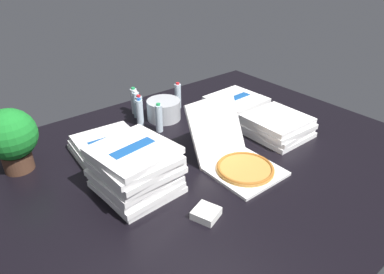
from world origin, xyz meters
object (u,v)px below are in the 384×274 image
open_pizza_box (237,158)px  water_bottle_0 (140,113)px  pizza_stack_right_near (278,126)px  water_bottle_5 (140,109)px  napkin_pile (206,213)px  pizza_stack_left_mid (107,146)px  potted_plant (11,137)px  pizza_stack_left_near (136,170)px  pizza_stack_right_far (235,105)px  water_bottle_1 (136,105)px  water_bottle_2 (178,96)px  ice_bucket (164,110)px  water_bottle_3 (134,101)px  water_bottle_4 (159,118)px

open_pizza_box → water_bottle_0: 0.94m
pizza_stack_right_near → water_bottle_5: 1.11m
pizza_stack_right_near → water_bottle_0: water_bottle_0 is taller
pizza_stack_right_near → napkin_pile: bearing=-161.1°
pizza_stack_left_mid → potted_plant: size_ratio=1.10×
water_bottle_0 → pizza_stack_left_near: bearing=-122.7°
pizza_stack_right_far → water_bottle_0: 0.83m
water_bottle_1 → water_bottle_2: (0.38, -0.07, 0.00)m
napkin_pile → ice_bucket: bearing=65.8°
pizza_stack_left_mid → water_bottle_2: size_ratio=1.97×
pizza_stack_right_far → pizza_stack_left_near: bearing=-161.6°
pizza_stack_right_near → water_bottle_3: size_ratio=1.86×
water_bottle_3 → potted_plant: bearing=-165.5°
pizza_stack_left_mid → water_bottle_0: (0.41, 0.22, 0.06)m
pizza_stack_left_mid → water_bottle_4: (0.47, 0.04, 0.06)m
water_bottle_1 → water_bottle_5: size_ratio=1.00×
water_bottle_0 → napkin_pile: size_ratio=1.82×
water_bottle_1 → water_bottle_2: bearing=-9.6°
pizza_stack_left_near → water_bottle_5: pizza_stack_left_near is taller
ice_bucket → napkin_pile: bearing=-114.2°
water_bottle_0 → water_bottle_4: bearing=-70.1°
pizza_stack_right_far → pizza_stack_left_near: size_ratio=0.97×
water_bottle_2 → water_bottle_3: same height
water_bottle_0 → water_bottle_5: 0.07m
pizza_stack_right_near → water_bottle_2: (-0.30, 0.88, 0.04)m
water_bottle_0 → potted_plant: potted_plant is taller
pizza_stack_left_mid → water_bottle_1: (0.46, 0.37, 0.06)m
pizza_stack_right_near → water_bottle_4: (-0.68, 0.62, 0.04)m
water_bottle_2 → water_bottle_5: (-0.41, -0.03, 0.00)m
pizza_stack_left_mid → pizza_stack_left_near: 0.51m
water_bottle_3 → ice_bucket: bearing=-61.7°
water_bottle_0 → potted_plant: size_ratio=0.56×
water_bottle_0 → water_bottle_4: same height
water_bottle_2 → water_bottle_4: (-0.38, -0.26, 0.00)m
pizza_stack_left_near → napkin_pile: 0.48m
water_bottle_2 → water_bottle_5: 0.41m
potted_plant → pizza_stack_left_near: bearing=-54.7°
pizza_stack_right_near → pizza_stack_left_mid: bearing=153.4°
water_bottle_0 → water_bottle_2: (0.44, 0.08, 0.00)m
open_pizza_box → napkin_pile: (-0.47, -0.23, -0.05)m
pizza_stack_left_mid → water_bottle_4: 0.47m
pizza_stack_right_far → pizza_stack_right_near: 0.49m
open_pizza_box → ice_bucket: open_pizza_box is taller
pizza_stack_left_near → water_bottle_2: 1.21m
water_bottle_2 → potted_plant: size_ratio=0.56×
pizza_stack_left_mid → pizza_stack_right_near: (1.15, -0.57, 0.02)m
pizza_stack_right_near → napkin_pile: pizza_stack_right_near is taller
pizza_stack_left_mid → water_bottle_4: size_ratio=1.97×
pizza_stack_right_far → water_bottle_1: water_bottle_1 is taller
water_bottle_0 → water_bottle_4: 0.19m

